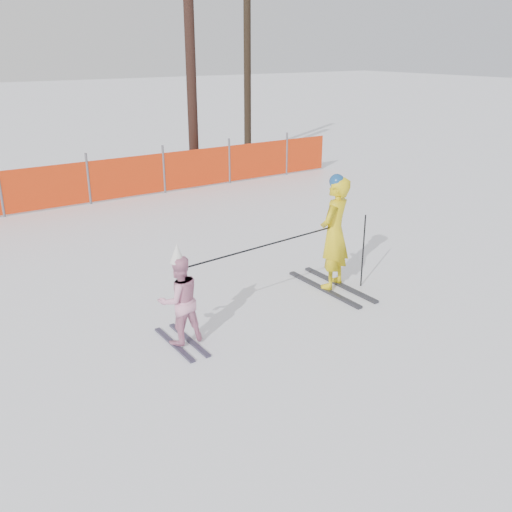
% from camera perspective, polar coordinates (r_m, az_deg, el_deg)
% --- Properties ---
extents(ground, '(120.00, 120.00, 0.00)m').
position_cam_1_polar(ground, '(7.71, 2.10, -8.06)').
color(ground, white).
rests_on(ground, ground).
extents(adult, '(0.76, 1.67, 1.86)m').
position_cam_1_polar(adult, '(8.93, 7.83, 2.27)').
color(adult, black).
rests_on(adult, ground).
extents(child, '(0.59, 1.04, 1.38)m').
position_cam_1_polar(child, '(7.33, -7.67, -4.33)').
color(child, black).
rests_on(child, ground).
extents(ski_poles, '(3.17, 0.27, 1.20)m').
position_cam_1_polar(ski_poles, '(8.32, 4.27, 0.85)').
color(ski_poles, black).
rests_on(ski_poles, ground).
extents(safety_fence, '(17.40, 0.06, 1.25)m').
position_cam_1_polar(safety_fence, '(14.14, -21.69, 6.22)').
color(safety_fence, '#595960').
rests_on(safety_fence, ground).
extents(tree_trunks, '(3.75, 2.76, 7.01)m').
position_cam_1_polar(tree_trunks, '(17.99, -4.05, 18.99)').
color(tree_trunks, black).
rests_on(tree_trunks, ground).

